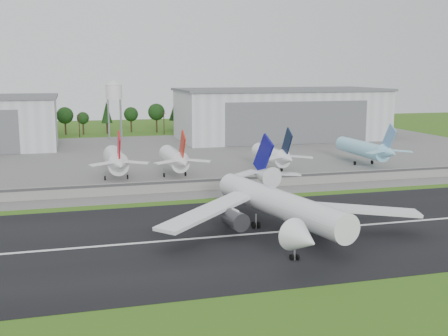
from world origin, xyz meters
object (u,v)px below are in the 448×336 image
object	(u,v)px
parked_jet_navy	(274,155)
parked_jet_skyblue	(366,149)
parked_jet_red_a	(116,160)
parked_jet_red_b	(175,159)
main_airliner	(279,210)

from	to	relation	value
parked_jet_navy	parked_jet_skyblue	bearing A→B (deg)	7.68
parked_jet_red_a	parked_jet_navy	size ratio (longest dim) A/B	1.00
parked_jet_red_b	parked_jet_navy	distance (m)	33.29
parked_jet_red_a	main_airliner	bearing A→B (deg)	-67.18
main_airliner	parked_jet_red_a	world-z (taller)	main_airliner
parked_jet_red_a	parked_jet_skyblue	distance (m)	89.28
parked_jet_skyblue	parked_jet_navy	bearing A→B (deg)	-172.32
main_airliner	parked_jet_red_a	bearing A→B (deg)	-79.08
parked_jet_red_a	parked_jet_red_b	bearing A→B (deg)	-0.11
parked_jet_red_b	parked_jet_navy	bearing A→B (deg)	-0.05
parked_jet_red_b	parked_jet_red_a	bearing A→B (deg)	179.89
parked_jet_red_a	parked_jet_red_b	distance (m)	18.60
parked_jet_navy	parked_jet_red_a	bearing A→B (deg)	179.93
main_airliner	parked_jet_navy	world-z (taller)	main_airliner
main_airliner	parked_jet_red_b	size ratio (longest dim) A/B	1.88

